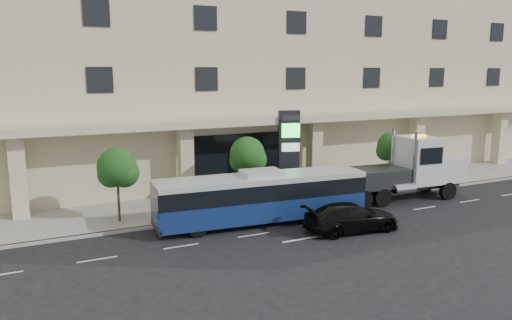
% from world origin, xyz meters
% --- Properties ---
extents(ground, '(120.00, 120.00, 0.00)m').
position_xyz_m(ground, '(0.00, 0.00, 0.00)').
color(ground, black).
rests_on(ground, ground).
extents(sidewalk, '(120.00, 6.00, 0.15)m').
position_xyz_m(sidewalk, '(0.00, 5.00, 0.07)').
color(sidewalk, gray).
rests_on(sidewalk, ground).
extents(curb, '(120.00, 0.30, 0.15)m').
position_xyz_m(curb, '(0.00, 2.00, 0.07)').
color(curb, gray).
rests_on(curb, ground).
extents(convention_center, '(60.00, 17.60, 20.00)m').
position_xyz_m(convention_center, '(-0.00, 15.42, 9.97)').
color(convention_center, '#C6B794').
rests_on(convention_center, ground).
extents(tree_left, '(2.27, 2.20, 4.22)m').
position_xyz_m(tree_left, '(-9.97, 3.59, 3.11)').
color(tree_left, '#422B19').
rests_on(tree_left, sidewalk).
extents(tree_mid, '(2.28, 2.20, 4.38)m').
position_xyz_m(tree_mid, '(-1.97, 3.59, 3.26)').
color(tree_mid, '#422B19').
rests_on(tree_mid, sidewalk).
extents(tree_right, '(2.10, 2.00, 4.04)m').
position_xyz_m(tree_right, '(9.53, 3.59, 3.04)').
color(tree_right, '#422B19').
rests_on(tree_right, sidewalk).
extents(city_bus, '(12.28, 3.49, 3.07)m').
position_xyz_m(city_bus, '(-2.69, 0.20, 1.56)').
color(city_bus, black).
rests_on(city_bus, ground).
extents(tow_truck, '(10.45, 3.41, 4.74)m').
position_xyz_m(tow_truck, '(8.43, 0.83, 1.95)').
color(tow_truck, '#2D3033').
rests_on(tow_truck, ground).
extents(black_sedan, '(5.47, 2.64, 1.54)m').
position_xyz_m(black_sedan, '(1.03, -3.21, 0.77)').
color(black_sedan, black).
rests_on(black_sedan, ground).
extents(signage_pylon, '(1.52, 0.89, 5.76)m').
position_xyz_m(signage_pylon, '(1.90, 5.22, 3.08)').
color(signage_pylon, black).
rests_on(signage_pylon, sidewalk).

